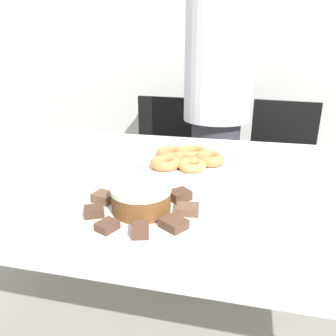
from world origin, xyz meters
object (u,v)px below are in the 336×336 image
object	(u,v)px
person_standing	(217,111)
frosted_cake	(141,199)
office_chair_right	(277,180)
plate_donuts	(187,164)
office_chair_left	(160,170)
plate_cake	(142,212)

from	to	relation	value
person_standing	frosted_cake	bearing A→B (deg)	-95.03
person_standing	office_chair_right	xyz separation A→B (m)	(0.38, 0.12, -0.43)
person_standing	frosted_cake	distance (m)	1.12
person_standing	frosted_cake	world-z (taller)	person_standing
plate_donuts	office_chair_left	bearing A→B (deg)	111.33
office_chair_right	plate_donuts	world-z (taller)	office_chair_right
person_standing	plate_cake	bearing A→B (deg)	-95.03
office_chair_left	plate_donuts	bearing A→B (deg)	-63.65
person_standing	office_chair_left	size ratio (longest dim) A/B	1.84
office_chair_left	frosted_cake	distance (m)	1.32
office_chair_right	office_chair_left	bearing A→B (deg)	-171.40
office_chair_right	plate_cake	bearing A→B (deg)	-102.67
person_standing	plate_donuts	world-z (taller)	person_standing
person_standing	office_chair_right	size ratio (longest dim) A/B	1.84
frosted_cake	plate_donuts	bearing A→B (deg)	82.88
office_chair_right	frosted_cake	bearing A→B (deg)	-102.67
office_chair_left	plate_donuts	size ratio (longest dim) A/B	2.53
person_standing	frosted_cake	xyz separation A→B (m)	(-0.10, -1.11, -0.04)
plate_cake	frosted_cake	distance (m)	0.04
office_chair_left	frosted_cake	world-z (taller)	office_chair_left
office_chair_left	office_chair_right	xyz separation A→B (m)	(0.75, -0.00, 0.00)
office_chair_left	plate_cake	xyz separation A→B (m)	(0.27, -1.23, 0.35)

